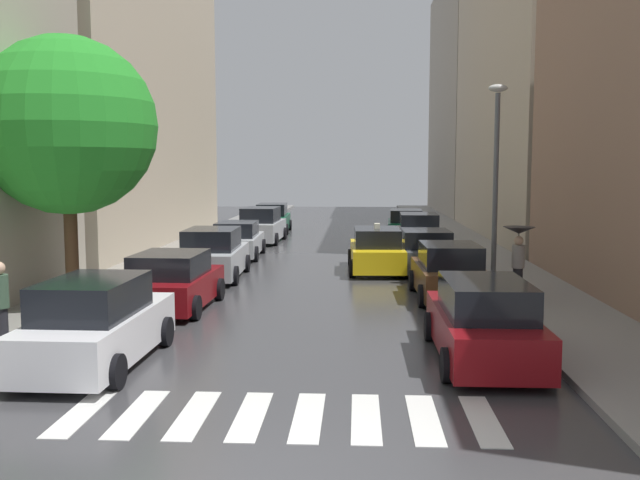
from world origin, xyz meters
TOP-DOWN VIEW (x-y plane):
  - ground_plane at (0.00, 24.00)m, footprint 28.00×72.00m
  - sidewalk_left at (-6.50, 24.00)m, footprint 3.00×72.00m
  - sidewalk_right at (6.50, 24.00)m, footprint 3.00×72.00m
  - crosswalk_stripes at (0.00, 2.50)m, footprint 6.75×2.20m
  - building_left_mid at (-11.00, 26.77)m, footprint 6.00×21.20m
  - building_right_mid at (11.00, 30.81)m, footprint 6.00×20.62m
  - building_right_far at (11.00, 50.80)m, footprint 6.00×18.76m
  - parked_car_left_nearest at (-3.87, 5.11)m, footprint 2.06×4.57m
  - parked_car_left_second at (-3.84, 10.55)m, footprint 2.27×4.16m
  - parked_car_left_third at (-3.82, 15.88)m, footprint 2.24×4.50m
  - parked_car_left_fourth at (-3.94, 21.56)m, footprint 2.16×4.35m
  - parked_car_left_fifth at (-3.74, 27.57)m, footprint 2.29×4.64m
  - parked_car_left_sixth at (-3.83, 32.99)m, footprint 2.19×4.66m
  - parked_car_right_nearest at (3.74, 5.86)m, footprint 2.02×4.65m
  - parked_car_right_second at (3.91, 12.48)m, footprint 2.13×4.11m
  - parked_car_right_third at (3.71, 17.83)m, footprint 2.21×4.19m
  - parked_car_right_fourth at (3.93, 23.25)m, footprint 2.17×4.41m
  - parked_car_right_fifth at (3.80, 29.47)m, footprint 2.25×4.17m
  - taxi_midroad at (1.92, 17.85)m, footprint 2.18×4.59m
  - pedestrian_foreground at (-6.08, 5.65)m, footprint 0.36×0.36m
  - pedestrian_near_tree at (5.82, 12.13)m, footprint 0.91×0.91m
  - street_tree_left at (-6.61, 10.56)m, footprint 4.79×4.79m
  - lamp_post_right at (5.55, 14.32)m, footprint 0.60×0.28m

SIDE VIEW (x-z plane):
  - ground_plane at x=0.00m, z-range -0.04..0.00m
  - crosswalk_stripes at x=0.00m, z-range 0.00..0.01m
  - sidewalk_left at x=-6.50m, z-range 0.00..0.15m
  - sidewalk_right at x=6.50m, z-range 0.00..0.15m
  - parked_car_left_fourth at x=-3.94m, z-range -0.04..1.50m
  - parked_car_right_third at x=3.71m, z-range -0.05..1.53m
  - parked_car_left_second at x=-3.84m, z-range -0.05..1.53m
  - parked_car_right_fifth at x=3.80m, z-range -0.05..1.56m
  - taxi_midroad at x=1.92m, z-range -0.14..1.67m
  - parked_car_right_second at x=3.91m, z-range -0.05..1.59m
  - parked_car_right_nearest at x=3.74m, z-range -0.05..1.61m
  - parked_car_left_sixth at x=-3.83m, z-range -0.06..1.67m
  - parked_car_left_nearest at x=-3.87m, z-range -0.06..1.69m
  - parked_car_left_third at x=-3.82m, z-range -0.06..1.70m
  - parked_car_left_fifth at x=-3.74m, z-range -0.07..1.75m
  - parked_car_right_fourth at x=3.93m, z-range -0.07..1.75m
  - pedestrian_foreground at x=-6.08m, z-range 0.20..2.02m
  - pedestrian_near_tree at x=5.82m, z-range 0.56..2.58m
  - lamp_post_right at x=5.55m, z-range 0.67..6.96m
  - street_tree_left at x=-6.61m, z-range 1.36..8.59m
  - building_right_mid at x=11.00m, z-range 0.00..18.52m
  - building_right_far at x=11.00m, z-range 0.00..19.03m
  - building_left_mid at x=-11.00m, z-range 0.00..24.10m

